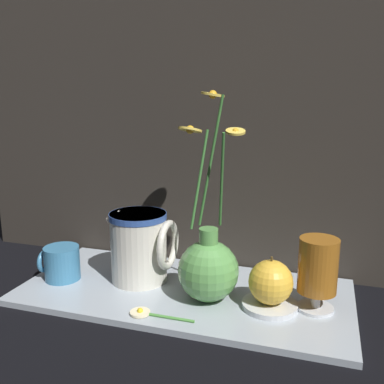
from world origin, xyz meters
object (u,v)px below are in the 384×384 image
(yellow_mug, at_px, (61,263))
(ceramic_pitcher, at_px, (140,244))
(vase_with_flowers, at_px, (208,266))
(tea_glass, at_px, (318,268))
(orange_fruit, at_px, (271,282))

(yellow_mug, relative_size, ceramic_pitcher, 0.53)
(vase_with_flowers, distance_m, tea_glass, 0.20)
(yellow_mug, height_order, orange_fruit, orange_fruit)
(vase_with_flowers, relative_size, ceramic_pitcher, 2.48)
(ceramic_pitcher, relative_size, orange_fruit, 1.76)
(yellow_mug, relative_size, orange_fruit, 0.94)
(vase_with_flowers, xyz_separation_m, yellow_mug, (-0.32, -0.00, -0.03))
(yellow_mug, relative_size, tea_glass, 0.62)
(vase_with_flowers, height_order, ceramic_pitcher, vase_with_flowers)
(yellow_mug, bearing_deg, tea_glass, 2.51)
(orange_fruit, bearing_deg, yellow_mug, -179.40)
(yellow_mug, distance_m, orange_fruit, 0.43)
(yellow_mug, bearing_deg, orange_fruit, 0.60)
(ceramic_pitcher, height_order, orange_fruit, ceramic_pitcher)
(tea_glass, bearing_deg, vase_with_flowers, -174.51)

